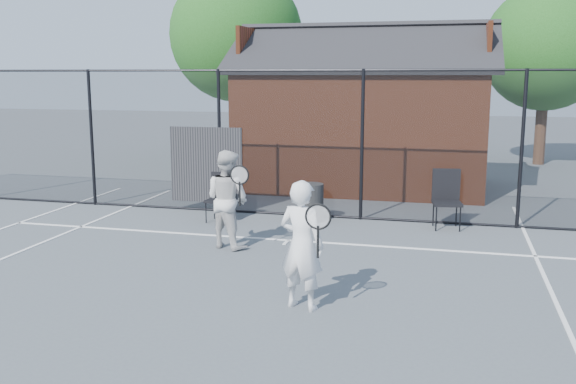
% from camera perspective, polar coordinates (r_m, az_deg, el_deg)
% --- Properties ---
extents(ground, '(80.00, 80.00, 0.00)m').
position_cam_1_polar(ground, '(8.60, -4.99, -9.25)').
color(ground, '#4C5157').
rests_on(ground, ground).
extents(court_lines, '(11.02, 18.00, 0.01)m').
position_cam_1_polar(court_lines, '(7.45, -8.42, -12.47)').
color(court_lines, silver).
rests_on(court_lines, ground).
extents(fence, '(22.04, 3.00, 3.00)m').
position_cam_1_polar(fence, '(13.07, 0.89, 4.08)').
color(fence, black).
rests_on(fence, ground).
extents(clubhouse, '(6.50, 4.36, 4.19)m').
position_cam_1_polar(clubhouse, '(16.83, 6.77, 5.97)').
color(clubhouse, brown).
rests_on(clubhouse, ground).
extents(tree_left, '(4.48, 4.48, 6.44)m').
position_cam_1_polar(tree_left, '(22.37, -4.64, 13.71)').
color(tree_left, '#351F15').
rests_on(tree_left, ground).
extents(tree_right, '(3.97, 3.97, 5.70)m').
position_cam_1_polar(tree_right, '(22.32, 21.98, 11.78)').
color(tree_right, '#351F15').
rests_on(tree_right, ground).
extents(player_front, '(0.77, 0.61, 1.63)m').
position_cam_1_polar(player_front, '(7.94, 1.23, -4.72)').
color(player_front, white).
rests_on(player_front, ground).
extents(player_back, '(0.98, 0.89, 1.65)m').
position_cam_1_polar(player_back, '(10.81, -5.40, -0.62)').
color(player_back, silver).
rests_on(player_back, ground).
extents(chair_left, '(0.49, 0.51, 0.94)m').
position_cam_1_polar(chair_left, '(12.77, -6.19, -0.56)').
color(chair_left, black).
rests_on(chair_left, ground).
extents(chair_right, '(0.60, 0.62, 1.09)m').
position_cam_1_polar(chair_right, '(12.46, 13.97, -0.74)').
color(chair_right, black).
rests_on(chair_right, ground).
extents(waste_bin, '(0.56, 0.56, 0.75)m').
position_cam_1_polar(waste_bin, '(12.77, 2.01, -0.94)').
color(waste_bin, black).
rests_on(waste_bin, ground).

